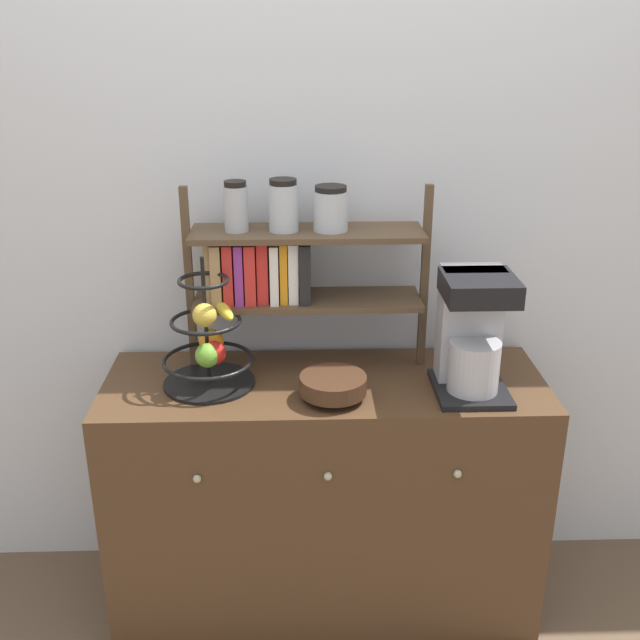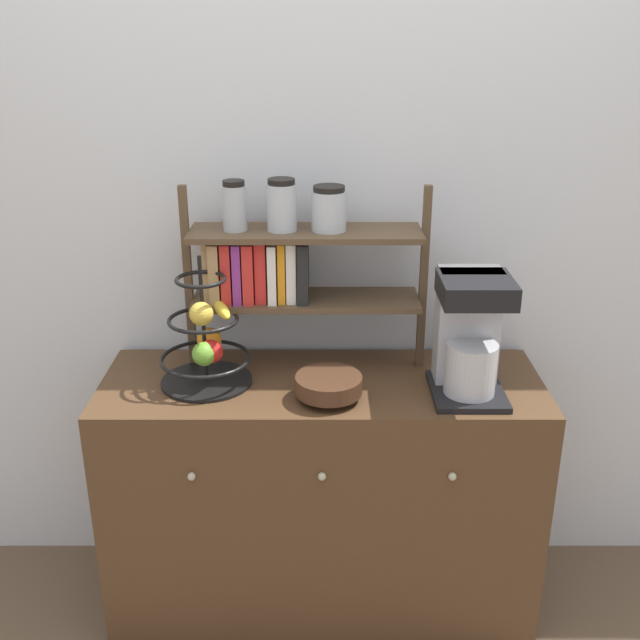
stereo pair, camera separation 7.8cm
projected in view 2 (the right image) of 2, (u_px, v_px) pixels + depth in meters
wall_back at (325, 209)px, 2.39m from camera, size 7.00×0.05×2.60m
sideboard at (325, 494)px, 2.45m from camera, size 1.36×0.49×0.83m
coffee_maker at (473, 334)px, 2.17m from camera, size 0.21×0.25×0.37m
fruit_stand at (209, 344)px, 2.24m from camera, size 0.28×0.28×0.40m
wooden_bowl at (332, 386)px, 2.18m from camera, size 0.20×0.20×0.07m
shelf_hutch at (283, 256)px, 2.28m from camera, size 0.75×0.20×0.60m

